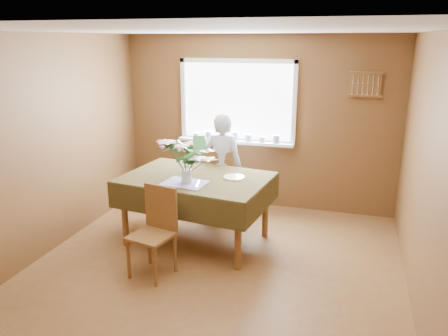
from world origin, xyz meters
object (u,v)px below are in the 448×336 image
(chair_far, at_px, (221,181))
(chair_near, at_px, (156,227))
(seated_woman, at_px, (223,167))
(dining_table, at_px, (196,185))
(flower_bouquet, at_px, (186,154))

(chair_far, distance_m, chair_near, 1.69)
(chair_near, xyz_separation_m, seated_woman, (0.25, 1.62, 0.23))
(dining_table, bearing_deg, seated_woman, 90.00)
(chair_near, height_order, seated_woman, seated_woman)
(dining_table, relative_size, chair_near, 1.96)
(flower_bouquet, bearing_deg, chair_near, -101.45)
(seated_woman, height_order, flower_bouquet, seated_woman)
(seated_woman, bearing_deg, chair_far, -49.64)
(dining_table, xyz_separation_m, flower_bouquet, (-0.03, -0.23, 0.44))
(chair_far, relative_size, chair_near, 1.02)
(dining_table, height_order, chair_far, chair_far)
(chair_near, bearing_deg, chair_far, 95.48)
(dining_table, relative_size, chair_far, 1.91)
(dining_table, bearing_deg, flower_bouquet, -89.85)
(chair_far, bearing_deg, flower_bouquet, 86.27)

